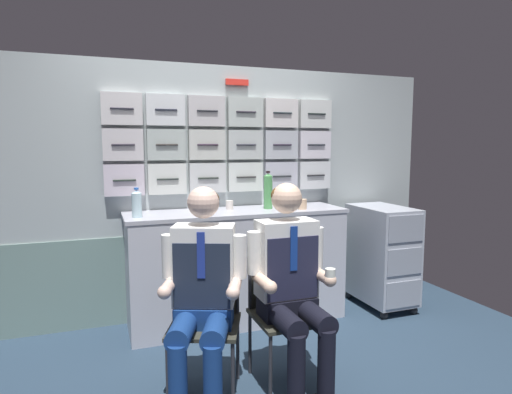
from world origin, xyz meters
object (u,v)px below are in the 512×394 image
at_px(folding_chair_left, 207,306).
at_px(folding_chair_center, 281,298).
at_px(sparkling_bottle_green, 268,191).
at_px(crew_member_center, 292,278).
at_px(service_trolley, 382,253).
at_px(paper_cup_blue, 293,200).
at_px(crew_member_left, 202,287).

xyz_separation_m(folding_chair_left, folding_chair_center, (0.47, -0.03, 0.00)).
bearing_deg(sparkling_bottle_green, crew_member_center, -104.55).
bearing_deg(folding_chair_center, service_trolley, 30.87).
xyz_separation_m(folding_chair_left, crew_member_center, (0.47, -0.19, 0.18)).
distance_m(folding_chair_center, paper_cup_blue, 1.29).
distance_m(folding_chair_center, sparkling_bottle_green, 1.15).
distance_m(service_trolley, folding_chair_center, 1.57).
bearing_deg(crew_member_left, service_trolley, 26.07).
relative_size(crew_member_center, sparkling_bottle_green, 3.93).
xyz_separation_m(crew_member_left, folding_chair_center, (0.53, 0.11, -0.17)).
bearing_deg(service_trolley, sparkling_bottle_green, 172.78).
height_order(folding_chair_left, paper_cup_blue, paper_cup_blue).
relative_size(folding_chair_center, paper_cup_blue, 9.49).
bearing_deg(crew_member_left, sparkling_bottle_green, 52.21).
bearing_deg(folding_chair_left, paper_cup_blue, 44.26).
height_order(folding_chair_center, crew_member_center, crew_member_center).
bearing_deg(service_trolley, paper_cup_blue, 162.64).
height_order(crew_member_left, folding_chair_center, crew_member_left).
xyz_separation_m(folding_chair_center, crew_member_center, (-0.00, -0.16, 0.18)).
bearing_deg(folding_chair_left, sparkling_bottle_green, 50.10).
xyz_separation_m(crew_member_center, paper_cup_blue, (0.57, 1.21, 0.30)).
bearing_deg(sparkling_bottle_green, folding_chair_center, -106.85).
bearing_deg(folding_chair_center, crew_member_center, -90.25).
bearing_deg(folding_chair_left, crew_member_center, -22.29).
bearing_deg(folding_chair_left, folding_chair_center, -4.10).
bearing_deg(paper_cup_blue, folding_chair_left, -135.74).
distance_m(folding_chair_center, crew_member_center, 0.24).
bearing_deg(crew_member_center, folding_chair_left, 157.71).
bearing_deg(sparkling_bottle_green, service_trolley, -7.22).
distance_m(service_trolley, crew_member_center, 1.67).
height_order(folding_chair_left, crew_member_left, crew_member_left).
xyz_separation_m(crew_member_left, sparkling_bottle_green, (0.82, 1.06, 0.41)).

